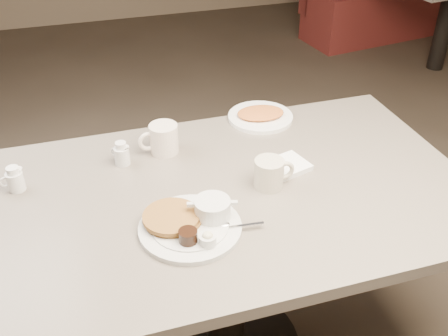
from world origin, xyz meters
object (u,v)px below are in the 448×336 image
object	(u,v)px
diner_table	(226,234)
creamer_left	(15,180)
hash_plate	(260,116)
main_plate	(192,221)
coffee_mug_near	(270,173)
creamer_right	(122,154)
coffee_mug_far	(163,139)

from	to	relation	value
diner_table	creamer_left	bearing A→B (deg)	162.27
creamer_left	hash_plate	world-z (taller)	creamer_left
main_plate	hash_plate	distance (m)	0.66
coffee_mug_near	hash_plate	xyz separation A→B (m)	(0.12, 0.40, -0.03)
coffee_mug_near	creamer_left	distance (m)	0.76
creamer_right	hash_plate	size ratio (longest dim) A/B	0.31
main_plate	coffee_mug_near	xyz separation A→B (m)	(0.27, 0.12, 0.02)
diner_table	creamer_right	xyz separation A→B (m)	(-0.28, 0.24, 0.21)
main_plate	creamer_right	bearing A→B (deg)	110.10
diner_table	hash_plate	distance (m)	0.50
main_plate	coffee_mug_far	world-z (taller)	coffee_mug_far
diner_table	hash_plate	size ratio (longest dim) A/B	5.77
diner_table	coffee_mug_near	world-z (taller)	coffee_mug_near
creamer_right	hash_plate	distance (m)	0.55
main_plate	coffee_mug_far	bearing A→B (deg)	89.33
coffee_mug_far	creamer_left	bearing A→B (deg)	-170.28
coffee_mug_far	creamer_right	world-z (taller)	coffee_mug_far
diner_table	main_plate	size ratio (longest dim) A/B	4.11
creamer_left	creamer_right	xyz separation A→B (m)	(0.32, 0.05, 0.00)
creamer_right	hash_plate	world-z (taller)	creamer_right
hash_plate	creamer_left	bearing A→B (deg)	-166.94
creamer_left	creamer_right	size ratio (longest dim) A/B	1.00
hash_plate	creamer_right	bearing A→B (deg)	-164.15
coffee_mug_far	creamer_left	xyz separation A→B (m)	(-0.47, -0.08, -0.01)
hash_plate	diner_table	bearing A→B (deg)	-123.20
hash_plate	main_plate	bearing A→B (deg)	-126.91
coffee_mug_near	hash_plate	world-z (taller)	coffee_mug_near
main_plate	creamer_right	xyz separation A→B (m)	(-0.14, 0.37, 0.01)
creamer_left	hash_plate	bearing A→B (deg)	13.06
main_plate	coffee_mug_near	bearing A→B (deg)	24.14
diner_table	coffee_mug_near	size ratio (longest dim) A/B	11.80
coffee_mug_near	creamer_left	bearing A→B (deg)	164.51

